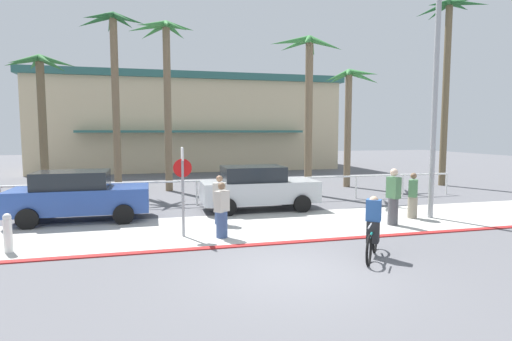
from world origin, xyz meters
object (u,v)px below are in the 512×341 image
(palm_tree_7, at_px, (447,51))
(pedestrian_3, at_px, (393,199))
(palm_tree_5, at_px, (308,79))
(pedestrian_1, at_px, (413,198))
(cyclist_teal_0, at_px, (373,228))
(pedestrian_0, at_px, (222,213))
(pedestrian_2, at_px, (220,202))
(car_silver_2, at_px, (258,187))
(stop_sign_bike_lane, at_px, (183,179))
(palm_tree_4, at_px, (165,65))
(car_blue_1, at_px, (79,195))
(palm_tree_3, at_px, (114,62))
(bollard_1, at_px, (8,233))
(streetlight_curb, at_px, (440,93))
(palm_tree_6, at_px, (350,100))
(palm_tree_2, at_px, (41,92))

(palm_tree_7, height_order, pedestrian_3, palm_tree_7)
(palm_tree_5, xyz_separation_m, pedestrian_1, (1.52, -6.09, -4.71))
(cyclist_teal_0, height_order, pedestrian_0, pedestrian_0)
(pedestrian_2, bearing_deg, palm_tree_7, 25.76)
(car_silver_2, xyz_separation_m, cyclist_teal_0, (1.20, -6.39, -0.18))
(stop_sign_bike_lane, distance_m, pedestrian_3, 6.67)
(palm_tree_4, xyz_separation_m, car_blue_1, (-3.13, -6.46, -5.41))
(palm_tree_3, bearing_deg, cyclist_teal_0, -62.03)
(cyclist_teal_0, bearing_deg, bollard_1, 163.85)
(bollard_1, distance_m, palm_tree_7, 22.04)
(palm_tree_4, distance_m, pedestrian_2, 9.92)
(cyclist_teal_0, bearing_deg, stop_sign_bike_lane, 144.90)
(streetlight_curb, xyz_separation_m, car_silver_2, (-5.46, 3.13, -3.41))
(palm_tree_4, bearing_deg, car_silver_2, -62.34)
(pedestrian_2, bearing_deg, car_silver_2, 48.99)
(stop_sign_bike_lane, xyz_separation_m, cyclist_teal_0, (4.26, -3.00, -0.98))
(stop_sign_bike_lane, bearing_deg, pedestrian_2, 46.38)
(streetlight_curb, height_order, cyclist_teal_0, streetlight_curb)
(pedestrian_2, xyz_separation_m, pedestrian_3, (5.36, -1.49, 0.13))
(palm_tree_6, relative_size, car_blue_1, 1.44)
(palm_tree_3, xyz_separation_m, car_silver_2, (5.60, -6.43, -5.49))
(streetlight_curb, bearing_deg, palm_tree_2, 147.58)
(bollard_1, xyz_separation_m, palm_tree_7, (19.20, 8.40, 6.84))
(palm_tree_2, distance_m, cyclist_teal_0, 16.38)
(car_blue_1, relative_size, pedestrian_1, 2.76)
(palm_tree_3, distance_m, car_silver_2, 10.14)
(cyclist_teal_0, bearing_deg, palm_tree_2, 129.07)
(pedestrian_2, bearing_deg, streetlight_curb, -8.28)
(palm_tree_3, bearing_deg, palm_tree_4, -9.01)
(stop_sign_bike_lane, bearing_deg, streetlight_curb, 1.76)
(stop_sign_bike_lane, height_order, palm_tree_2, palm_tree_2)
(stop_sign_bike_lane, xyz_separation_m, palm_tree_7, (14.87, 7.89, 5.68))
(bollard_1, height_order, car_blue_1, car_blue_1)
(streetlight_curb, relative_size, palm_tree_4, 0.89)
(pedestrian_2, bearing_deg, palm_tree_6, 41.56)
(car_blue_1, bearing_deg, palm_tree_4, 64.16)
(cyclist_teal_0, relative_size, pedestrian_2, 0.94)
(car_silver_2, bearing_deg, palm_tree_3, 131.09)
(palm_tree_6, xyz_separation_m, car_blue_1, (-12.71, -5.63, -3.82))
(palm_tree_4, xyz_separation_m, pedestrian_1, (7.97, -8.85, -5.55))
(stop_sign_bike_lane, height_order, palm_tree_5, palm_tree_5)
(palm_tree_3, xyz_separation_m, pedestrian_1, (10.41, -9.24, -5.64))
(palm_tree_5, distance_m, cyclist_teal_0, 10.97)
(bollard_1, xyz_separation_m, pedestrian_1, (12.19, 1.09, 0.21))
(palm_tree_5, bearing_deg, palm_tree_3, 160.51)
(pedestrian_0, height_order, pedestrian_1, pedestrian_1)
(bollard_1, xyz_separation_m, pedestrian_2, (5.58, 1.83, 0.22))
(stop_sign_bike_lane, relative_size, streetlight_curb, 0.34)
(stop_sign_bike_lane, relative_size, palm_tree_5, 0.34)
(palm_tree_3, height_order, palm_tree_6, palm_tree_3)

